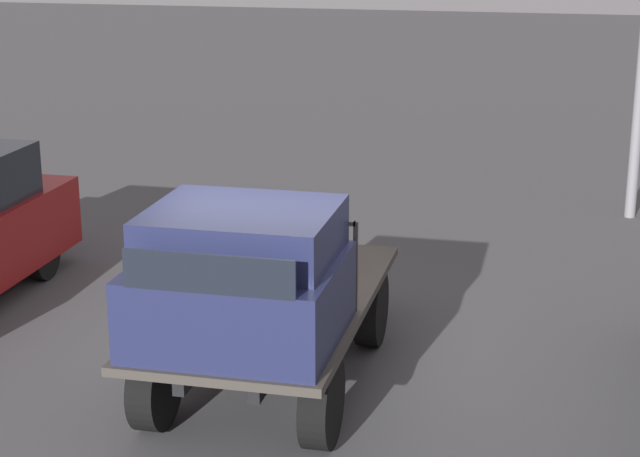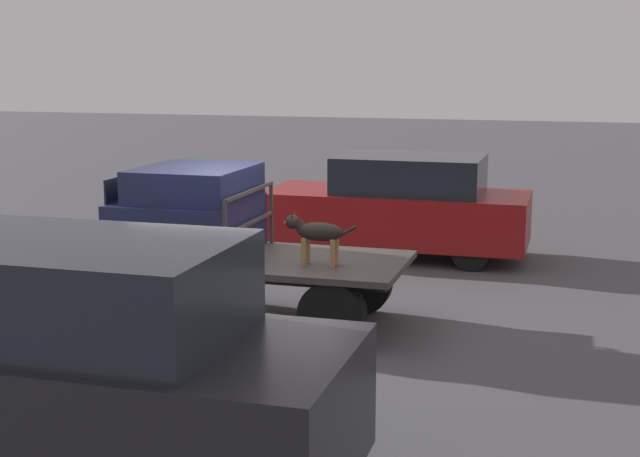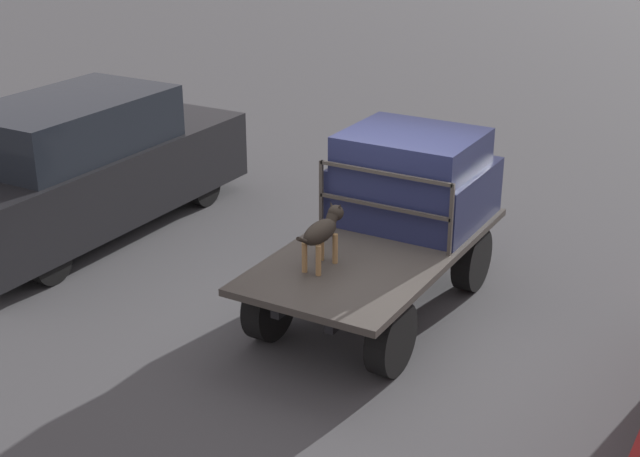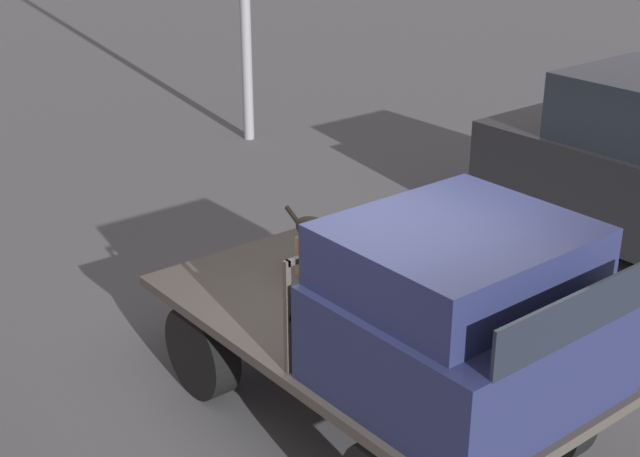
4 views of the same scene
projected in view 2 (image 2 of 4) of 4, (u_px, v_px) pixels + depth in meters
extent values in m
plane|color=#474749|center=(262.00, 321.00, 11.44)|extent=(80.00, 80.00, 0.00)
cylinder|color=black|center=(154.00, 299.00, 10.98)|extent=(0.79, 0.24, 0.79)
cylinder|color=black|center=(202.00, 272.00, 12.38)|extent=(0.79, 0.24, 0.79)
cylinder|color=black|center=(332.00, 314.00, 10.35)|extent=(0.79, 0.24, 0.79)
cylinder|color=black|center=(362.00, 284.00, 11.76)|extent=(0.79, 0.24, 0.79)
cube|color=black|center=(252.00, 275.00, 11.02)|extent=(3.39, 0.10, 0.18)
cube|color=black|center=(269.00, 264.00, 11.61)|extent=(3.39, 0.10, 0.18)
cube|color=#3D3833|center=(261.00, 259.00, 11.29)|extent=(3.69, 1.81, 0.08)
cube|color=#1E2347|center=(188.00, 226.00, 11.49)|extent=(1.58, 1.69, 0.69)
cube|color=#1E2347|center=(195.00, 183.00, 11.36)|extent=(1.34, 1.55, 0.42)
cube|color=black|center=(132.00, 185.00, 11.61)|extent=(0.02, 1.38, 0.32)
cube|color=#3D3833|center=(225.00, 235.00, 10.47)|extent=(0.04, 0.04, 0.84)
cube|color=#3D3833|center=(271.00, 213.00, 12.02)|extent=(0.04, 0.04, 0.84)
cube|color=#3D3833|center=(249.00, 192.00, 11.17)|extent=(0.04, 1.65, 0.04)
cube|color=#3D3833|center=(250.00, 223.00, 11.24)|extent=(0.04, 1.65, 0.04)
cylinder|color=#9E7547|center=(304.00, 252.00, 10.74)|extent=(0.06, 0.06, 0.34)
cylinder|color=#9E7547|center=(308.00, 249.00, 10.90)|extent=(0.06, 0.06, 0.34)
cylinder|color=#9E7547|center=(333.00, 254.00, 10.64)|extent=(0.06, 0.06, 0.34)
cylinder|color=#9E7547|center=(336.00, 251.00, 10.80)|extent=(0.06, 0.06, 0.34)
ellipsoid|color=black|center=(320.00, 232.00, 10.72)|extent=(0.59, 0.23, 0.23)
sphere|color=#9E7547|center=(307.00, 234.00, 10.77)|extent=(0.10, 0.10, 0.10)
cylinder|color=black|center=(300.00, 226.00, 10.78)|extent=(0.16, 0.13, 0.16)
sphere|color=black|center=(293.00, 222.00, 10.80)|extent=(0.18, 0.18, 0.18)
cone|color=#9E7547|center=(287.00, 223.00, 10.82)|extent=(0.10, 0.10, 0.10)
cone|color=black|center=(292.00, 216.00, 10.74)|extent=(0.06, 0.08, 0.10)
cone|color=black|center=(294.00, 215.00, 10.83)|extent=(0.06, 0.08, 0.10)
cylinder|color=black|center=(347.00, 231.00, 10.63)|extent=(0.25, 0.04, 0.17)
cylinder|color=black|center=(306.00, 242.00, 14.87)|extent=(0.60, 0.20, 0.60)
cylinder|color=black|center=(331.00, 226.00, 16.34)|extent=(0.60, 0.20, 0.60)
cylinder|color=black|center=(471.00, 252.00, 14.13)|extent=(0.60, 0.20, 0.60)
cylinder|color=black|center=(481.00, 234.00, 15.59)|extent=(0.60, 0.20, 0.60)
cube|color=maroon|center=(396.00, 216.00, 15.16)|extent=(4.41, 1.84, 0.85)
cube|color=#1E232B|center=(410.00, 174.00, 14.97)|extent=(2.43, 1.65, 0.62)
cylinder|color=black|center=(256.00, 429.00, 7.35)|extent=(0.60, 0.20, 0.60)
cube|color=black|center=(29.00, 391.00, 6.96)|extent=(5.15, 1.85, 1.00)
cube|color=#1E232B|center=(51.00, 286.00, 6.73)|extent=(2.83, 1.67, 0.73)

